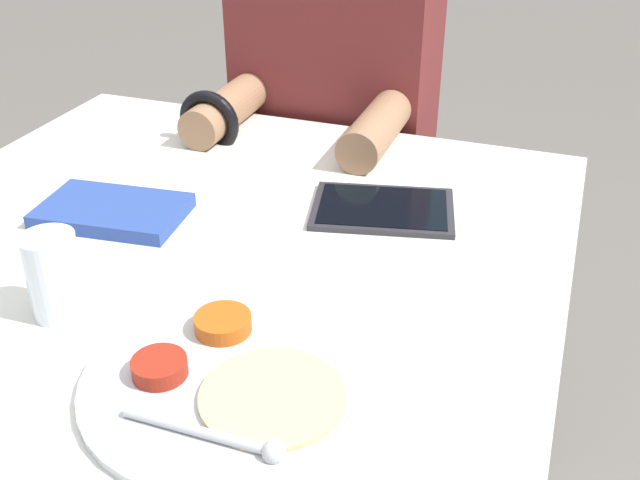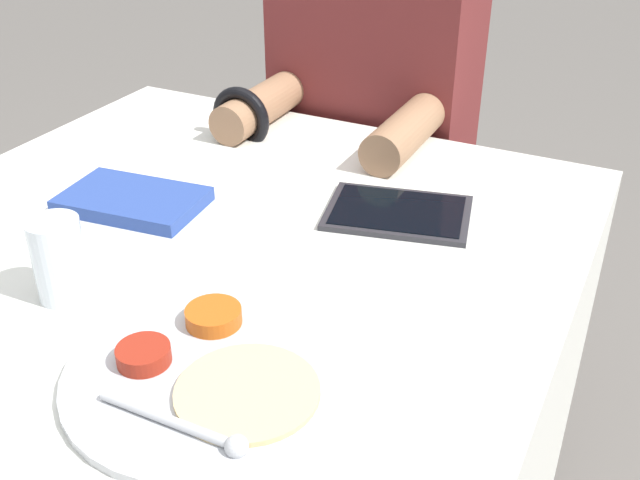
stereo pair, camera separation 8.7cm
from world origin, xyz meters
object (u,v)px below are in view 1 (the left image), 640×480
Objects in this scene: thali_tray at (231,379)px; red_notebook at (113,212)px; drinking_glass at (54,276)px; tablet_device at (383,209)px; person_diner at (334,182)px.

thali_tray is 1.42× the size of red_notebook.
red_notebook is 2.08× the size of drinking_glass.
drinking_glass is at bearing -127.56° from tablet_device.
drinking_glass is (-0.23, 0.05, 0.04)m from thali_tray.
tablet_device is 2.24× the size of drinking_glass.
drinking_glass is (0.07, -0.22, 0.04)m from red_notebook.
red_notebook is 0.60m from person_diner.
person_diner is (-0.21, 0.41, -0.18)m from tablet_device.
tablet_device is 0.49m from person_diner.
drinking_glass is at bearing -94.93° from person_diner.
drinking_glass reaches higher than red_notebook.
person_diner is (-0.17, 0.82, -0.18)m from thali_tray.
thali_tray is at bearing -96.02° from tablet_device.
thali_tray is 0.24× the size of person_diner.
red_notebook is at bearing 139.62° from thali_tray.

